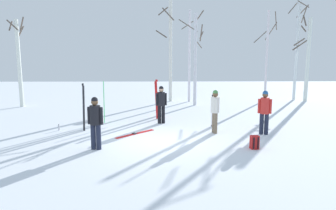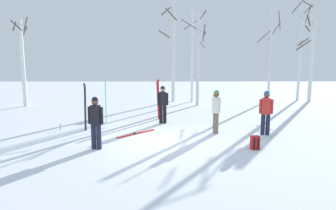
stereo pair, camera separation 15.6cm
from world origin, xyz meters
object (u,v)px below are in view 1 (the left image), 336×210
(birch_tree_1, at_px, (170,48))
(ski_pair_planted_1, at_px, (157,99))
(birch_tree_4, at_px, (267,54))
(ski_pair_planted_0, at_px, (84,107))
(person_1, at_px, (161,102))
(ski_poles_0, at_px, (212,110))
(person_0, at_px, (215,109))
(person_2, at_px, (95,120))
(water_bottle_0, at_px, (59,128))
(backpack_1, at_px, (95,116))
(ski_pair_lying_0, at_px, (135,134))
(birch_tree_5, at_px, (297,44))
(person_3, at_px, (265,110))
(birch_tree_0, at_px, (19,61))
(ski_pair_planted_2, at_px, (104,102))
(birch_tree_2, at_px, (190,55))
(backpack_0, at_px, (254,142))
(birch_tree_6, at_px, (307,58))
(birch_tree_3, at_px, (196,58))

(birch_tree_1, bearing_deg, ski_pair_planted_1, -97.20)
(birch_tree_4, bearing_deg, ski_pair_planted_0, -139.23)
(person_1, distance_m, ski_poles_0, 2.38)
(person_0, distance_m, person_2, 4.73)
(ski_pair_planted_0, distance_m, water_bottle_0, 1.37)
(birch_tree_1, bearing_deg, backpack_1, -119.23)
(ski_pair_lying_0, distance_m, birch_tree_5, 15.14)
(water_bottle_0, distance_m, birch_tree_5, 17.16)
(ski_pair_planted_1, bearing_deg, person_3, -36.83)
(birch_tree_0, bearing_deg, ski_pair_planted_2, -38.40)
(person_3, distance_m, birch_tree_0, 14.71)
(person_2, distance_m, backpack_1, 4.86)
(backpack_1, height_order, birch_tree_1, birch_tree_1)
(person_2, xyz_separation_m, birch_tree_5, (11.73, 12.00, 3.01))
(backpack_1, relative_size, birch_tree_0, 0.08)
(birch_tree_0, relative_size, birch_tree_4, 0.87)
(ski_pair_planted_1, height_order, birch_tree_4, birch_tree_4)
(ski_pair_planted_0, distance_m, ski_pair_planted_2, 1.75)
(backpack_1, bearing_deg, person_2, -76.62)
(person_0, relative_size, person_2, 1.00)
(person_1, bearing_deg, water_bottle_0, -162.26)
(person_0, distance_m, birch_tree_4, 11.12)
(ski_pair_planted_0, distance_m, birch_tree_1, 9.97)
(person_3, xyz_separation_m, birch_tree_2, (-2.10, 9.32, 2.25))
(ski_pair_planted_2, distance_m, backpack_1, 1.02)
(ski_poles_0, bearing_deg, birch_tree_0, 151.15)
(water_bottle_0, bearing_deg, backpack_0, -20.13)
(birch_tree_1, bearing_deg, birch_tree_4, 2.02)
(backpack_0, relative_size, birch_tree_6, 0.07)
(birch_tree_2, bearing_deg, backpack_0, -84.13)
(ski_pair_planted_2, bearing_deg, backpack_1, 142.90)
(backpack_0, distance_m, backpack_1, 7.83)
(ski_pair_lying_0, bearing_deg, birch_tree_5, 43.20)
(birch_tree_1, bearing_deg, ski_pair_planted_0, -112.76)
(ski_pair_lying_0, bearing_deg, person_1, 63.00)
(backpack_0, height_order, birch_tree_4, birch_tree_4)
(person_0, distance_m, backpack_1, 5.96)
(water_bottle_0, relative_size, birch_tree_5, 0.03)
(birch_tree_0, relative_size, birch_tree_5, 0.71)
(backpack_0, bearing_deg, water_bottle_0, 159.87)
(ski_pair_planted_0, height_order, ski_pair_planted_1, ski_pair_planted_0)
(water_bottle_0, bearing_deg, birch_tree_2, 54.42)
(person_3, relative_size, ski_pair_planted_1, 0.88)
(person_3, distance_m, ski_pair_lying_0, 5.11)
(ski_pair_planted_0, relative_size, birch_tree_3, 0.33)
(person_2, relative_size, birch_tree_4, 0.27)
(ski_pair_planted_2, height_order, ski_poles_0, ski_pair_planted_2)
(birch_tree_0, xyz_separation_m, birch_tree_4, (16.09, 2.61, 0.47))
(ski_poles_0, distance_m, backpack_1, 5.65)
(birch_tree_1, xyz_separation_m, birch_tree_4, (6.82, 0.24, -0.41))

